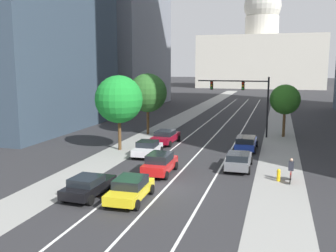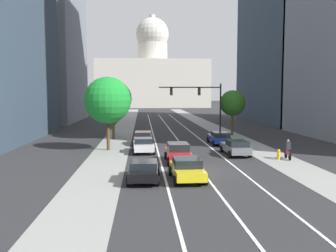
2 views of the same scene
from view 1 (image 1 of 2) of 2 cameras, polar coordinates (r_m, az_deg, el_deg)
The scene contains 21 objects.
ground_plane at distance 64.06m, azimuth 9.93°, elevation 1.69°, with size 400.00×400.00×0.00m, color #2B2B2D.
sidewalk_left at distance 60.45m, azimuth 2.44°, elevation 1.38°, with size 3.50×130.00×0.01m, color gray.
sidewalk_right at distance 58.72m, azimuth 16.52°, elevation 0.78°, with size 3.50×130.00×0.01m, color gray.
lane_stripe_left at distance 49.81m, azimuth 4.75°, elevation -0.31°, with size 0.16×90.00×0.01m, color white.
lane_stripe_center at distance 49.34m, azimuth 7.94°, elevation -0.46°, with size 0.16×90.00×0.01m, color white.
lane_stripe_right at distance 49.02m, azimuth 11.18°, elevation -0.61°, with size 0.16×90.00×0.01m, color white.
office_tower_near_left at distance 54.59m, azimuth -22.12°, elevation 15.89°, with size 18.40×24.73×30.32m.
capitol_building at distance 145.79m, azimuth 13.84°, elevation 10.47°, with size 44.47×22.02×37.04m.
car_yellow at distance 23.43m, azimuth -5.73°, elevation -9.41°, with size 2.18×4.26×1.43m.
car_black at distance 24.53m, azimuth -11.95°, elevation -8.80°, with size 2.18×4.21×1.34m.
car_gray at distance 30.63m, azimuth 10.61°, elevation -5.08°, with size 2.07×4.55×1.41m.
car_crimson at distance 39.75m, azimuth -0.36°, elevation -1.62°, with size 2.21×4.67×1.42m.
car_blue at distance 37.50m, azimuth 11.72°, elevation -2.45°, with size 2.05×4.75×1.44m.
car_red at distance 28.80m, azimuth -1.24°, elevation -5.64°, with size 2.04×4.15×1.60m.
car_white at distance 34.41m, azimuth -3.11°, elevation -3.37°, with size 2.21×4.10×1.40m.
traffic_signal_mast at distance 44.20m, azimuth 11.62°, elevation 4.81°, with size 8.15×0.39×6.90m.
fire_hydrant at distance 28.21m, azimuth 16.37°, elevation -7.11°, with size 0.26×0.35×0.91m.
cyclist at distance 28.16m, azimuth 18.09°, elevation -6.41°, with size 0.38×1.70×1.72m.
street_tree_near_left at distance 36.58m, azimuth -7.43°, elevation 4.02°, with size 4.60×4.60×7.27m.
street_tree_far_right at distance 45.15m, azimuth 17.28°, elevation 3.83°, with size 3.42×3.42×6.05m.
street_tree_mid_left at distance 44.84m, azimuth -3.10°, elevation 5.02°, with size 4.59×4.59×7.26m.
Camera 1 is at (7.04, -23.14, 8.19)m, focal length 40.32 mm.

